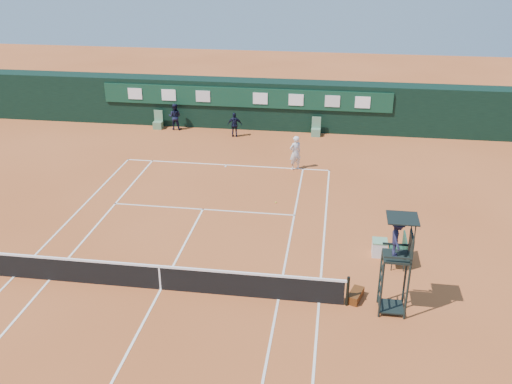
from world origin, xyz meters
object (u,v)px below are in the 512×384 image
Objects in this scene: player_bench at (401,249)px; player at (295,153)px; cooler at (379,248)px; umpire_chair at (398,245)px; tennis_net at (160,277)px.

player is at bearing 117.70° from player_bench.
player reaches higher than cooler.
umpire_chair is 12.73m from player.
player is (3.69, 11.85, 0.40)m from tennis_net.
umpire_chair is 1.87× the size of player.
cooler is at bearing 93.07° from umpire_chair.
umpire_chair reaches higher than player.
umpire_chair is (7.81, -0.09, 1.95)m from tennis_net.
umpire_chair is 2.85× the size of player_bench.
cooler is at bearing 145.29° from player_bench.
umpire_chair is at bearing -99.88° from player_bench.
cooler is at bearing 79.46° from player.
umpire_chair is at bearing -86.93° from cooler.
tennis_net is 3.77× the size of umpire_chair.
cooler is 0.35× the size of player.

